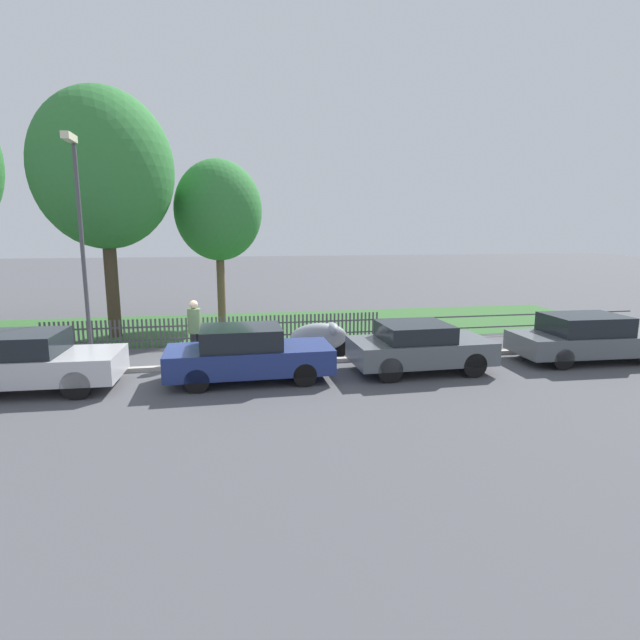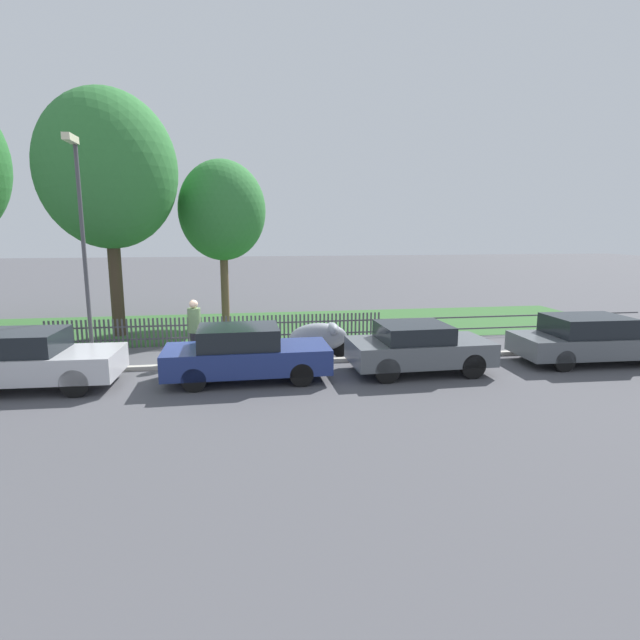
{
  "view_description": "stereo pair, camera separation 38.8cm",
  "coord_description": "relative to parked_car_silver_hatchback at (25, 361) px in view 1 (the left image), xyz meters",
  "views": [
    {
      "loc": [
        0.38,
        -13.77,
        3.83
      ],
      "look_at": [
        3.1,
        1.02,
        1.1
      ],
      "focal_mm": 28.0,
      "sensor_mm": 36.0,
      "label": 1
    },
    {
      "loc": [
        0.76,
        -13.83,
        3.83
      ],
      "look_at": [
        3.1,
        1.02,
        1.1
      ],
      "focal_mm": 28.0,
      "sensor_mm": 36.0,
      "label": 2
    }
  ],
  "objects": [
    {
      "name": "parked_car_silver_hatchback",
      "position": [
        0.0,
        0.0,
        0.0
      ],
      "size": [
        4.3,
        1.92,
        1.43
      ],
      "rotation": [
        0.0,
        0.0,
        -0.03
      ],
      "color": "#BCBCC1",
      "rests_on": "ground"
    },
    {
      "name": "parked_car_navy_estate",
      "position": [
        9.89,
        -0.09,
        -0.03
      ],
      "size": [
        3.79,
        1.91,
        1.34
      ],
      "rotation": [
        0.0,
        0.0,
        0.02
      ],
      "color": "#51565B",
      "rests_on": "ground"
    },
    {
      "name": "parked_car_red_compact",
      "position": [
        15.23,
        0.09,
        -0.04
      ],
      "size": [
        4.54,
        1.94,
        1.38
      ],
      "rotation": [
        0.0,
        0.0,
        -0.03
      ],
      "color": "#51565B",
      "rests_on": "ground"
    },
    {
      "name": "covered_motorcycle",
      "position": [
        7.51,
        1.84,
        -0.09
      ],
      "size": [
        1.86,
        0.78,
        1.07
      ],
      "rotation": [
        0.0,
        0.0,
        0.03
      ],
      "color": "black",
      "rests_on": "ground"
    },
    {
      "name": "ground_plane",
      "position": [
        4.47,
        1.16,
        -0.73
      ],
      "size": [
        120.0,
        120.0,
        0.0
      ],
      "primitive_type": "plane",
      "color": "#4C4C51"
    },
    {
      "name": "kerb_stone",
      "position": [
        4.47,
        1.26,
        -0.67
      ],
      "size": [
        31.59,
        0.2,
        0.12
      ],
      "primitive_type": "cube",
      "color": "#B2ADA3",
      "rests_on": "ground"
    },
    {
      "name": "street_lamp",
      "position": [
        1.04,
        1.62,
        3.12
      ],
      "size": [
        0.2,
        0.79,
        6.19
      ],
      "color": "#47474C",
      "rests_on": "ground"
    },
    {
      "name": "tree_behind_motorcycle",
      "position": [
        0.75,
        6.19,
        5.11
      ],
      "size": [
        4.71,
        4.71,
        8.58
      ],
      "color": "#473828",
      "rests_on": "ground"
    },
    {
      "name": "park_fence",
      "position": [
        4.47,
        4.1,
        -0.25
      ],
      "size": [
        31.59,
        0.05,
        0.97
      ],
      "color": "#4C4C51",
      "rests_on": "ground"
    },
    {
      "name": "tree_mid_park",
      "position": [
        4.54,
        7.89,
        3.83
      ],
      "size": [
        3.42,
        3.42,
        6.55
      ],
      "color": "brown",
      "rests_on": "ground"
    },
    {
      "name": "grass_strip",
      "position": [
        4.47,
        7.28,
        -0.73
      ],
      "size": [
        31.59,
        6.4,
        0.01
      ],
      "primitive_type": "cube",
      "color": "#33602D",
      "rests_on": "ground"
    },
    {
      "name": "pedestrian_near_fence",
      "position": [
        3.84,
        1.9,
        0.31
      ],
      "size": [
        0.48,
        0.48,
        1.84
      ],
      "rotation": [
        0.0,
        0.0,
        4.36
      ],
      "color": "black",
      "rests_on": "ground"
    },
    {
      "name": "parked_car_black_saloon",
      "position": [
        5.26,
        -0.11,
        -0.02
      ],
      "size": [
        4.2,
        1.74,
        1.41
      ],
      "rotation": [
        0.0,
        0.0,
        0.01
      ],
      "color": "navy",
      "rests_on": "ground"
    }
  ]
}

